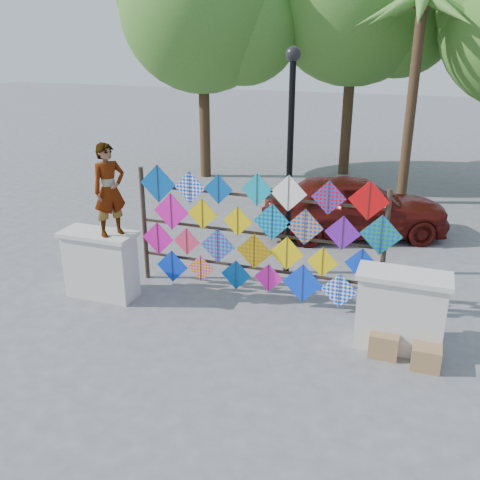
{
  "coord_description": "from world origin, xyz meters",
  "views": [
    {
      "loc": [
        2.82,
        -7.93,
        4.63
      ],
      "look_at": [
        -0.22,
        0.6,
        1.16
      ],
      "focal_mm": 40.0,
      "sensor_mm": 36.0,
      "label": 1
    }
  ],
  "objects_px": {
    "kite_rack": "(258,236)",
    "lamppost": "(290,144)",
    "vendor_woman": "(109,190)",
    "sedan": "(354,206)"
  },
  "relations": [
    {
      "from": "kite_rack",
      "to": "vendor_woman",
      "type": "height_order",
      "value": "vendor_woman"
    },
    {
      "from": "kite_rack",
      "to": "lamppost",
      "type": "height_order",
      "value": "lamppost"
    },
    {
      "from": "kite_rack",
      "to": "lamppost",
      "type": "bearing_deg",
      "value": 80.23
    },
    {
      "from": "kite_rack",
      "to": "lamppost",
      "type": "distance_m",
      "value": 1.94
    },
    {
      "from": "kite_rack",
      "to": "lamppost",
      "type": "relative_size",
      "value": 1.11
    },
    {
      "from": "sedan",
      "to": "kite_rack",
      "type": "bearing_deg",
      "value": 142.81
    },
    {
      "from": "vendor_woman",
      "to": "sedan",
      "type": "bearing_deg",
      "value": -5.28
    },
    {
      "from": "vendor_woman",
      "to": "kite_rack",
      "type": "bearing_deg",
      "value": -37.96
    },
    {
      "from": "lamppost",
      "to": "kite_rack",
      "type": "bearing_deg",
      "value": -99.77
    },
    {
      "from": "sedan",
      "to": "lamppost",
      "type": "distance_m",
      "value": 3.47
    }
  ]
}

